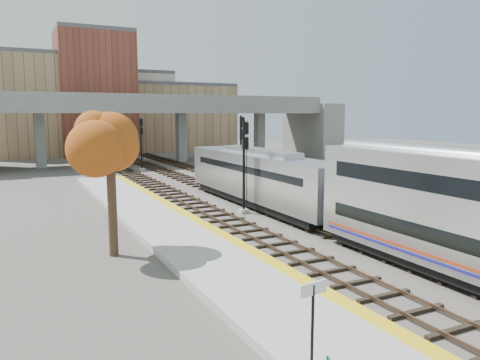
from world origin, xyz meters
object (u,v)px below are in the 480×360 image
tree (110,139)px  car_b (282,167)px  signal_mast_near (244,169)px  locomotive (259,176)px  signal_mast_far (141,146)px  car_a (261,171)px  car_c (277,162)px  signal_mast_mid (241,155)px

tree → car_b: tree is taller
signal_mast_near → tree: 12.08m
car_b → locomotive: bearing=-137.9°
signal_mast_far → tree: bearing=-106.8°
tree → car_a: bearing=47.3°
locomotive → signal_mast_near: signal_mast_near is taller
tree → car_a: 30.82m
tree → car_c: (26.85, 29.28, -5.05)m
locomotive → signal_mast_mid: signal_mast_mid is taller
signal_mast_mid → tree: tree is taller
signal_mast_far → car_c: size_ratio=1.42×
signal_mast_far → car_a: size_ratio=1.74×
signal_mast_far → car_b: signal_mast_far is taller
signal_mast_near → car_c: size_ratio=1.44×
locomotive → car_b: size_ratio=4.99×
car_a → car_b: (3.79, 1.82, 0.00)m
signal_mast_near → car_b: bearing=52.0°
car_b → car_c: (2.43, 5.12, 0.03)m
signal_mast_mid → car_a: size_ratio=1.84×
locomotive → signal_mast_mid: size_ratio=2.81×
signal_mast_mid → locomotive: bearing=-106.0°
car_a → tree: bearing=-109.7°
signal_mast_far → tree: size_ratio=0.83×
signal_mast_mid → car_b: size_ratio=1.77×
signal_mast_near → car_c: signal_mast_near is taller
car_b → car_c: size_ratio=0.85×
locomotive → car_b: 20.54m
signal_mast_near → tree: (-10.19, -5.93, 2.63)m
car_c → signal_mast_near: bearing=-143.7°
signal_mast_near → signal_mast_far: size_ratio=1.01×
signal_mast_near → car_a: (10.44, 16.40, -2.45)m
locomotive → tree: tree is taller
tree → car_b: bearing=44.7°
signal_mast_far → car_c: (16.66, -4.50, -2.36)m
signal_mast_far → car_a: signal_mast_far is taller
signal_mast_far → car_c: 17.42m
signal_mast_near → car_b: signal_mast_near is taller
car_c → signal_mast_mid: bearing=-148.8°
signal_mast_near → tree: size_ratio=0.84×
locomotive → car_c: size_ratio=4.23×
signal_mast_mid → car_c: size_ratio=1.50×
signal_mast_mid → car_b: signal_mast_mid is taller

